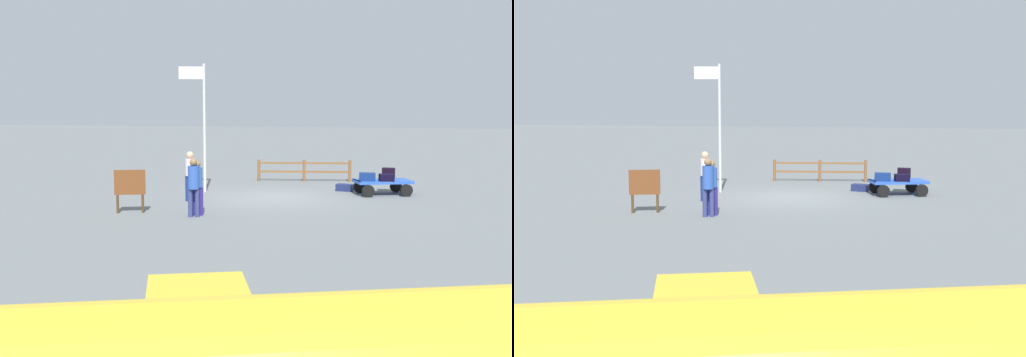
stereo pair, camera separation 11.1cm
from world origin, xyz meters
TOP-DOWN VIEW (x-y plane):
  - ground_plane at (0.00, 0.00)m, footprint 120.00×120.00m
  - luggage_cart at (-3.71, -1.49)m, footprint 2.25×1.74m
  - suitcase_maroon at (-3.18, -1.15)m, footprint 0.59×0.42m
  - suitcase_navy at (-3.94, -2.10)m, footprint 0.49×0.40m
  - suitcase_grey at (-3.86, -1.19)m, footprint 0.57×0.45m
  - suitcase_dark at (-2.33, -2.19)m, footprint 0.70×0.52m
  - worker_lead at (1.72, 4.14)m, footprint 0.41×0.41m
  - worker_trailing at (2.70, 1.30)m, footprint 0.34×0.34m
  - worker_supervisor at (1.69, 3.86)m, footprint 0.35×0.35m
  - flagpole at (2.89, -0.84)m, footprint 0.98×0.24m
  - signboard at (3.82, 3.87)m, footprint 0.91×0.35m
  - wooden_fence at (-0.46, -4.76)m, footprint 3.94×0.61m

SIDE VIEW (x-z plane):
  - ground_plane at x=0.00m, z-range 0.00..0.00m
  - suitcase_dark at x=-2.33m, z-range 0.00..0.26m
  - luggage_cart at x=-3.71m, z-range 0.14..0.68m
  - wooden_fence at x=-0.46m, z-range 0.08..0.99m
  - suitcase_grey at x=-3.86m, z-range 0.54..0.79m
  - suitcase_maroon at x=-3.18m, z-range 0.54..0.82m
  - suitcase_navy at x=-3.94m, z-range 0.54..0.92m
  - signboard at x=3.82m, z-range 0.19..1.51m
  - worker_supervisor at x=1.69m, z-range 0.11..1.76m
  - worker_trailing at x=2.70m, z-range 0.14..1.83m
  - worker_lead at x=1.72m, z-range 0.14..1.87m
  - flagpole at x=2.89m, z-range 0.42..5.17m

